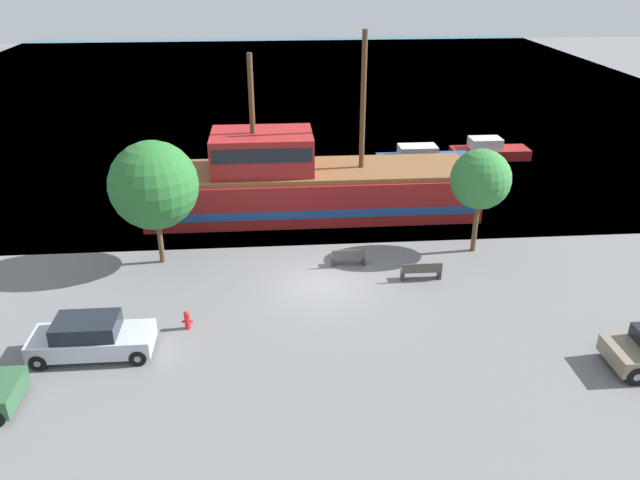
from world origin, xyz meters
The scene contains 11 objects.
ground_plane centered at (0.00, 0.00, 0.00)m, with size 160.00×160.00×0.00m, color slate.
water_surface centered at (0.00, 44.00, 0.00)m, with size 80.00×80.00×0.00m, color #38667F.
pirate_ship centered at (-0.10, 8.23, 1.66)m, with size 19.04×4.62×9.72m.
moored_boat_dockside centered at (7.91, 14.88, 0.66)m, with size 6.14×1.83×1.69m.
moored_boat_outer centered at (13.13, 17.12, 0.54)m, with size 5.35×1.84×1.45m.
parked_car_curb_front centered at (-8.66, -4.52, 0.72)m, with size 4.27×1.77×1.48m.
fire_hydrant centered at (-5.44, -3.06, 0.41)m, with size 0.42×0.25×0.76m.
bench_promenade_east centered at (1.38, 1.68, 0.43)m, with size 1.55×0.45×0.85m.
bench_promenade_west centered at (4.43, 0.07, 0.44)m, with size 1.77×0.45×0.85m.
tree_row_east centered at (-7.25, 2.76, 3.80)m, with size 3.97×3.97×5.80m.
tree_row_mideast centered at (7.61, 2.77, 3.65)m, with size 2.82×2.82×5.07m.
Camera 1 is at (-2.00, -23.79, 13.32)m, focal length 35.00 mm.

